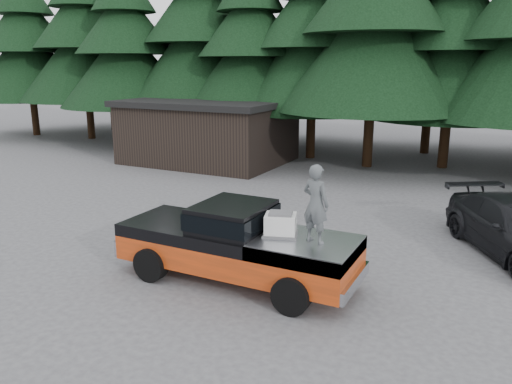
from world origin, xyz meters
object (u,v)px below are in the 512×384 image
at_px(utility_building, 209,131).
at_px(pickup_truck, 237,255).
at_px(air_compressor, 280,225).
at_px(man_on_bed, 316,204).

bearing_deg(utility_building, pickup_truck, -55.38).
bearing_deg(utility_building, air_compressor, -51.99).
bearing_deg(utility_building, man_on_bed, -49.83).
height_order(pickup_truck, utility_building, utility_building).
relative_size(air_compressor, utility_building, 0.08).
distance_m(pickup_truck, man_on_bed, 2.52).
bearing_deg(air_compressor, man_on_bed, -23.67).
bearing_deg(air_compressor, pickup_truck, 164.02).
relative_size(man_on_bed, utility_building, 0.21).
distance_m(pickup_truck, air_compressor, 1.45).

